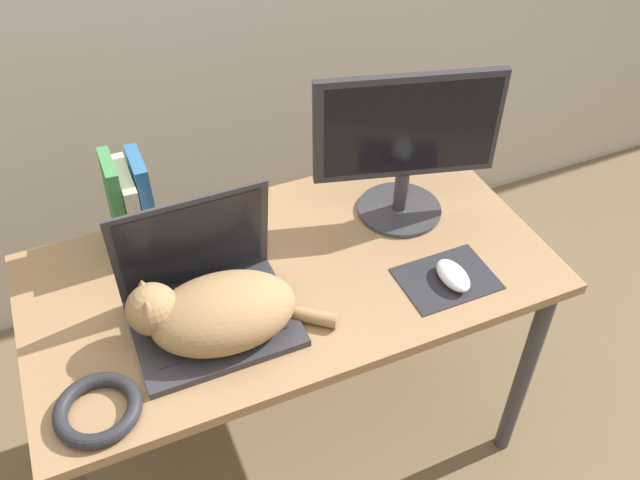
{
  "coord_description": "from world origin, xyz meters",
  "views": [
    {
      "loc": [
        -0.39,
        -0.76,
        1.86
      ],
      "look_at": [
        0.06,
        0.29,
        0.83
      ],
      "focal_mm": 38.0,
      "sensor_mm": 36.0,
      "label": 1
    }
  ],
  "objects_px": {
    "cable_coil": "(98,409)",
    "webcam": "(212,203)",
    "cat": "(215,312)",
    "external_monitor": "(406,144)",
    "book_row": "(131,206)",
    "laptop": "(207,298)",
    "computer_mouse": "(453,275)"
  },
  "relations": [
    {
      "from": "laptop",
      "to": "external_monitor",
      "type": "distance_m",
      "value": 0.6
    },
    {
      "from": "book_row",
      "to": "webcam",
      "type": "height_order",
      "value": "book_row"
    },
    {
      "from": "webcam",
      "to": "laptop",
      "type": "bearing_deg",
      "value": -108.28
    },
    {
      "from": "external_monitor",
      "to": "webcam",
      "type": "bearing_deg",
      "value": 159.77
    },
    {
      "from": "webcam",
      "to": "cable_coil",
      "type": "bearing_deg",
      "value": -128.14
    },
    {
      "from": "cat",
      "to": "external_monitor",
      "type": "bearing_deg",
      "value": 20.88
    },
    {
      "from": "laptop",
      "to": "webcam",
      "type": "bearing_deg",
      "value": 71.72
    },
    {
      "from": "computer_mouse",
      "to": "cat",
      "type": "bearing_deg",
      "value": 173.35
    },
    {
      "from": "laptop",
      "to": "webcam",
      "type": "xyz_separation_m",
      "value": [
        0.11,
        0.32,
        -0.01
      ]
    },
    {
      "from": "cat",
      "to": "external_monitor",
      "type": "xyz_separation_m",
      "value": [
        0.56,
        0.21,
        0.14
      ]
    },
    {
      "from": "external_monitor",
      "to": "book_row",
      "type": "height_order",
      "value": "external_monitor"
    },
    {
      "from": "laptop",
      "to": "book_row",
      "type": "xyz_separation_m",
      "value": [
        -0.09,
        0.3,
        0.06
      ]
    },
    {
      "from": "cat",
      "to": "book_row",
      "type": "height_order",
      "value": "book_row"
    },
    {
      "from": "external_monitor",
      "to": "book_row",
      "type": "relative_size",
      "value": 1.73
    },
    {
      "from": "laptop",
      "to": "cat",
      "type": "distance_m",
      "value": 0.06
    },
    {
      "from": "book_row",
      "to": "cable_coil",
      "type": "distance_m",
      "value": 0.51
    },
    {
      "from": "book_row",
      "to": "webcam",
      "type": "bearing_deg",
      "value": 5.14
    },
    {
      "from": "external_monitor",
      "to": "computer_mouse",
      "type": "relative_size",
      "value": 4.04
    },
    {
      "from": "laptop",
      "to": "webcam",
      "type": "height_order",
      "value": "laptop"
    },
    {
      "from": "book_row",
      "to": "laptop",
      "type": "bearing_deg",
      "value": -73.0
    },
    {
      "from": "computer_mouse",
      "to": "cable_coil",
      "type": "height_order",
      "value": "computer_mouse"
    },
    {
      "from": "cable_coil",
      "to": "external_monitor",
      "type": "bearing_deg",
      "value": 20.6
    },
    {
      "from": "cable_coil",
      "to": "webcam",
      "type": "relative_size",
      "value": 2.26
    },
    {
      "from": "cat",
      "to": "computer_mouse",
      "type": "bearing_deg",
      "value": -6.65
    },
    {
      "from": "cat",
      "to": "computer_mouse",
      "type": "distance_m",
      "value": 0.55
    },
    {
      "from": "book_row",
      "to": "webcam",
      "type": "distance_m",
      "value": 0.21
    },
    {
      "from": "external_monitor",
      "to": "cable_coil",
      "type": "height_order",
      "value": "external_monitor"
    },
    {
      "from": "laptop",
      "to": "external_monitor",
      "type": "height_order",
      "value": "external_monitor"
    },
    {
      "from": "computer_mouse",
      "to": "book_row",
      "type": "distance_m",
      "value": 0.77
    },
    {
      "from": "webcam",
      "to": "computer_mouse",
      "type": "bearing_deg",
      "value": -45.05
    },
    {
      "from": "cable_coil",
      "to": "cat",
      "type": "bearing_deg",
      "value": 20.03
    },
    {
      "from": "cable_coil",
      "to": "webcam",
      "type": "distance_m",
      "value": 0.61
    }
  ]
}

